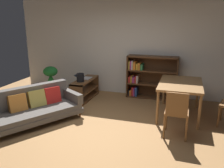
{
  "coord_description": "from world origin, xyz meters",
  "views": [
    {
      "loc": [
        1.58,
        -3.92,
        2.17
      ],
      "look_at": [
        0.09,
        0.78,
        0.8
      ],
      "focal_mm": 38.04,
      "sensor_mm": 36.0,
      "label": 1
    }
  ],
  "objects_px": {
    "potted_floor_plant": "(51,81)",
    "dining_table": "(180,86)",
    "open_laptop": "(84,77)",
    "desk_speaker": "(80,78)",
    "bookshelf": "(149,77)",
    "dining_chair_near": "(177,111)",
    "media_console": "(85,89)",
    "fabric_couch": "(30,107)"
  },
  "relations": [
    {
      "from": "media_console",
      "to": "bookshelf",
      "type": "relative_size",
      "value": 0.85
    },
    {
      "from": "fabric_couch",
      "to": "dining_table",
      "type": "xyz_separation_m",
      "value": [
        3.01,
        1.36,
        0.37
      ]
    },
    {
      "from": "fabric_couch",
      "to": "bookshelf",
      "type": "relative_size",
      "value": 1.6
    },
    {
      "from": "media_console",
      "to": "desk_speaker",
      "type": "xyz_separation_m",
      "value": [
        -0.01,
        -0.25,
        0.39
      ]
    },
    {
      "from": "desk_speaker",
      "to": "dining_chair_near",
      "type": "height_order",
      "value": "dining_chair_near"
    },
    {
      "from": "desk_speaker",
      "to": "dining_table",
      "type": "relative_size",
      "value": 0.16
    },
    {
      "from": "fabric_couch",
      "to": "dining_table",
      "type": "height_order",
      "value": "dining_table"
    },
    {
      "from": "dining_chair_near",
      "to": "desk_speaker",
      "type": "bearing_deg",
      "value": 153.1
    },
    {
      "from": "bookshelf",
      "to": "dining_table",
      "type": "bearing_deg",
      "value": -51.09
    },
    {
      "from": "open_laptop",
      "to": "dining_table",
      "type": "xyz_separation_m",
      "value": [
        2.6,
        -0.53,
        0.13
      ]
    },
    {
      "from": "open_laptop",
      "to": "dining_chair_near",
      "type": "height_order",
      "value": "dining_chair_near"
    },
    {
      "from": "desk_speaker",
      "to": "bookshelf",
      "type": "bearing_deg",
      "value": 29.47
    },
    {
      "from": "fabric_couch",
      "to": "dining_chair_near",
      "type": "bearing_deg",
      "value": 4.76
    },
    {
      "from": "dining_table",
      "to": "dining_chair_near",
      "type": "height_order",
      "value": "dining_chair_near"
    },
    {
      "from": "fabric_couch",
      "to": "bookshelf",
      "type": "xyz_separation_m",
      "value": [
        2.12,
        2.46,
        0.25
      ]
    },
    {
      "from": "media_console",
      "to": "potted_floor_plant",
      "type": "distance_m",
      "value": 0.95
    },
    {
      "from": "fabric_couch",
      "to": "desk_speaker",
      "type": "height_order",
      "value": "desk_speaker"
    },
    {
      "from": "desk_speaker",
      "to": "dining_chair_near",
      "type": "bearing_deg",
      "value": -26.9
    },
    {
      "from": "bookshelf",
      "to": "desk_speaker",
      "type": "bearing_deg",
      "value": -150.53
    },
    {
      "from": "open_laptop",
      "to": "dining_table",
      "type": "bearing_deg",
      "value": -11.61
    },
    {
      "from": "fabric_couch",
      "to": "potted_floor_plant",
      "type": "bearing_deg",
      "value": 104.88
    },
    {
      "from": "potted_floor_plant",
      "to": "bookshelf",
      "type": "xyz_separation_m",
      "value": [
        2.52,
        0.96,
        0.08
      ]
    },
    {
      "from": "open_laptop",
      "to": "bookshelf",
      "type": "xyz_separation_m",
      "value": [
        1.71,
        0.57,
        0.01
      ]
    },
    {
      "from": "potted_floor_plant",
      "to": "open_laptop",
      "type": "bearing_deg",
      "value": 25.92
    },
    {
      "from": "fabric_couch",
      "to": "potted_floor_plant",
      "type": "distance_m",
      "value": 1.56
    },
    {
      "from": "fabric_couch",
      "to": "dining_chair_near",
      "type": "distance_m",
      "value": 3.01
    },
    {
      "from": "potted_floor_plant",
      "to": "dining_table",
      "type": "height_order",
      "value": "potted_floor_plant"
    },
    {
      "from": "open_laptop",
      "to": "dining_chair_near",
      "type": "relative_size",
      "value": 0.47
    },
    {
      "from": "fabric_couch",
      "to": "potted_floor_plant",
      "type": "xyz_separation_m",
      "value": [
        -0.4,
        1.5,
        0.17
      ]
    },
    {
      "from": "dining_table",
      "to": "dining_chair_near",
      "type": "bearing_deg",
      "value": -90.66
    },
    {
      "from": "dining_chair_near",
      "to": "bookshelf",
      "type": "height_order",
      "value": "bookshelf"
    },
    {
      "from": "potted_floor_plant",
      "to": "dining_table",
      "type": "bearing_deg",
      "value": -2.38
    },
    {
      "from": "dining_table",
      "to": "dining_chair_near",
      "type": "xyz_separation_m",
      "value": [
        -0.01,
        -1.11,
        -0.18
      ]
    },
    {
      "from": "dining_table",
      "to": "fabric_couch",
      "type": "bearing_deg",
      "value": -155.68
    },
    {
      "from": "open_laptop",
      "to": "desk_speaker",
      "type": "height_order",
      "value": "desk_speaker"
    },
    {
      "from": "fabric_couch",
      "to": "media_console",
      "type": "distance_m",
      "value": 1.84
    },
    {
      "from": "dining_table",
      "to": "bookshelf",
      "type": "bearing_deg",
      "value": 128.91
    },
    {
      "from": "media_console",
      "to": "open_laptop",
      "type": "height_order",
      "value": "open_laptop"
    },
    {
      "from": "open_laptop",
      "to": "dining_chair_near",
      "type": "distance_m",
      "value": 3.06
    },
    {
      "from": "open_laptop",
      "to": "desk_speaker",
      "type": "bearing_deg",
      "value": -79.97
    },
    {
      "from": "desk_speaker",
      "to": "dining_chair_near",
      "type": "relative_size",
      "value": 0.24
    },
    {
      "from": "potted_floor_plant",
      "to": "desk_speaker",
      "type": "bearing_deg",
      "value": 1.83
    }
  ]
}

